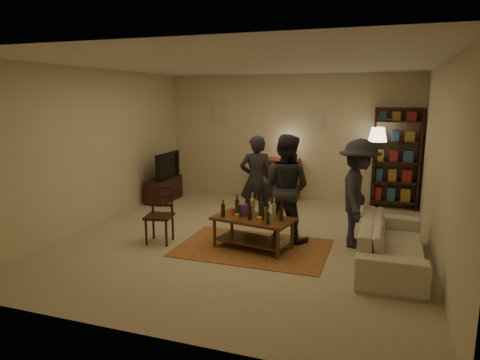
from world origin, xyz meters
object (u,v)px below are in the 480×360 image
at_px(dresser, 276,178).
at_px(coffee_table, 253,221).
at_px(dining_chair, 160,212).
at_px(person_left, 256,180).
at_px(person_by_sofa, 358,193).
at_px(person_right, 285,188).
at_px(tv_stand, 164,183).
at_px(bookshelf, 396,157).
at_px(sofa, 392,243).
at_px(floor_lamp, 377,140).

bearing_deg(dresser, coffee_table, -81.74).
bearing_deg(coffee_table, dresser, 98.26).
bearing_deg(dresser, dining_chair, -106.91).
xyz_separation_m(person_left, person_by_sofa, (1.77, -0.61, 0.02)).
bearing_deg(person_right, coffee_table, 68.82).
xyz_separation_m(dresser, person_left, (0.12, -1.89, 0.31)).
height_order(tv_stand, bookshelf, bookshelf).
bearing_deg(person_left, sofa, 131.57).
relative_size(dining_chair, tv_stand, 0.85).
distance_m(tv_stand, floor_lamp, 4.51).
xyz_separation_m(person_right, person_by_sofa, (1.09, 0.06, -0.02)).
bearing_deg(sofa, bookshelf, -0.82).
xyz_separation_m(dining_chair, dresser, (1.00, 3.28, 0.00)).
bearing_deg(tv_stand, sofa, -25.34).
xyz_separation_m(person_left, person_right, (0.68, -0.68, 0.05)).
bearing_deg(dresser, tv_stand, -157.93).
bearing_deg(floor_lamp, person_by_sofa, -94.14).
bearing_deg(floor_lamp, bookshelf, 19.39).
distance_m(dresser, sofa, 3.93).
height_order(tv_stand, person_left, person_left).
height_order(coffee_table, tv_stand, tv_stand).
distance_m(bookshelf, person_by_sofa, 2.63).
xyz_separation_m(coffee_table, dining_chair, (-1.45, -0.18, 0.06)).
bearing_deg(person_left, dining_chair, 31.27).
bearing_deg(person_left, tv_stand, -42.27).
bearing_deg(sofa, person_right, 70.94).
bearing_deg(person_by_sofa, sofa, -140.49).
bearing_deg(dining_chair, floor_lamp, 36.10).
xyz_separation_m(tv_stand, person_left, (2.38, -0.97, 0.40)).
bearing_deg(coffee_table, person_right, 57.29).
xyz_separation_m(dining_chair, person_right, (1.80, 0.72, 0.36)).
bearing_deg(person_right, dresser, -61.17).
bearing_deg(person_by_sofa, dining_chair, 105.61).
xyz_separation_m(dresser, bookshelf, (2.44, 0.07, 0.56)).
distance_m(sofa, person_left, 2.63).
xyz_separation_m(dining_chair, floor_lamp, (3.07, 3.22, 0.91)).
height_order(dresser, floor_lamp, floor_lamp).
relative_size(sofa, person_by_sofa, 1.28).
height_order(tv_stand, floor_lamp, floor_lamp).
bearing_deg(dresser, floor_lamp, -1.75).
height_order(tv_stand, person_by_sofa, person_by_sofa).
xyz_separation_m(coffee_table, person_right, (0.35, 0.54, 0.42)).
relative_size(dining_chair, sofa, 0.43).
bearing_deg(bookshelf, floor_lamp, -160.61).
xyz_separation_m(bookshelf, person_by_sofa, (-0.55, -2.57, -0.22)).
bearing_deg(sofa, tv_stand, 64.66).
height_order(sofa, person_left, person_left).
xyz_separation_m(dining_chair, person_by_sofa, (2.89, 0.79, 0.34)).
bearing_deg(coffee_table, person_left, 105.03).
bearing_deg(person_right, tv_stand, -16.87).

